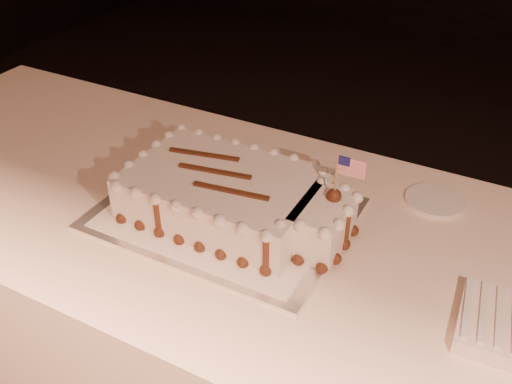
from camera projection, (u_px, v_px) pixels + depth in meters
The scene contains 5 objects.
banquet_table at pixel (278, 347), 1.43m from camera, with size 2.40×0.80×0.75m, color #FFDFC5.
cake_board at pixel (224, 213), 1.26m from camera, with size 0.54×0.40×0.01m, color white.
doily at pixel (224, 212), 1.26m from camera, with size 0.48×0.36×0.00m, color white.
sheet_cake at pixel (235, 197), 1.22m from camera, with size 0.51×0.29×0.20m.
side_plate at pixel (435, 200), 1.30m from camera, with size 0.13×0.13×0.01m, color white.
Camera 1 is at (0.40, -0.27, 1.51)m, focal length 40.00 mm.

